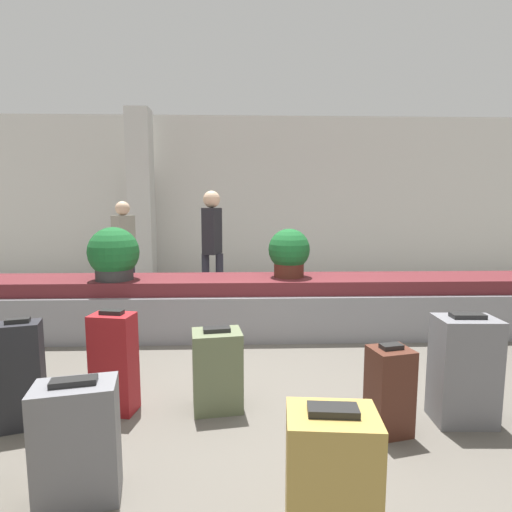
{
  "coord_description": "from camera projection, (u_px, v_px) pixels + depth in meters",
  "views": [
    {
      "loc": [
        -0.15,
        -2.85,
        1.5
      ],
      "look_at": [
        0.0,
        1.76,
        0.92
      ],
      "focal_mm": 28.0,
      "sensor_mm": 36.0,
      "label": 1
    }
  ],
  "objects": [
    {
      "name": "suitcase_8",
      "position": [
        464.0,
        370.0,
        2.75
      ],
      "size": [
        0.41,
        0.29,
        0.77
      ],
      "rotation": [
        0.0,
        0.0,
        -0.04
      ],
      "color": "slate",
      "rests_on": "ground_plane"
    },
    {
      "name": "suitcase_2",
      "position": [
        22.0,
        375.0,
        2.68
      ],
      "size": [
        0.3,
        0.25,
        0.76
      ],
      "rotation": [
        0.0,
        0.0,
        0.29
      ],
      "color": "#232328",
      "rests_on": "ground_plane"
    },
    {
      "name": "carousel",
      "position": [
        256.0,
        306.0,
        4.72
      ],
      "size": [
        6.97,
        0.87,
        0.67
      ],
      "color": "gray",
      "rests_on": "ground_plane"
    },
    {
      "name": "suitcase_6",
      "position": [
        77.0,
        442.0,
        2.01
      ],
      "size": [
        0.44,
        0.31,
        0.65
      ],
      "rotation": [
        0.0,
        0.0,
        0.21
      ],
      "color": "slate",
      "rests_on": "ground_plane"
    },
    {
      "name": "traveler_0",
      "position": [
        212.0,
        239.0,
        5.65
      ],
      "size": [
        0.31,
        0.36,
        1.71
      ],
      "rotation": [
        0.0,
        0.0,
        1.24
      ],
      "color": "#282833",
      "rests_on": "ground_plane"
    },
    {
      "name": "traveler_1",
      "position": [
        124.0,
        243.0,
        6.24
      ],
      "size": [
        0.33,
        0.37,
        1.57
      ],
      "rotation": [
        0.0,
        0.0,
        0.96
      ],
      "color": "#282833",
      "rests_on": "ground_plane"
    },
    {
      "name": "potted_plant_1",
      "position": [
        114.0,
        255.0,
        4.48
      ],
      "size": [
        0.56,
        0.56,
        0.6
      ],
      "color": "#2D2D2D",
      "rests_on": "carousel"
    },
    {
      "name": "suitcase_5",
      "position": [
        217.0,
        370.0,
        2.93
      ],
      "size": [
        0.39,
        0.32,
        0.62
      ],
      "rotation": [
        0.0,
        0.0,
        0.15
      ],
      "color": "#5B6647",
      "rests_on": "ground_plane"
    },
    {
      "name": "suitcase_4",
      "position": [
        389.0,
        391.0,
        2.62
      ],
      "size": [
        0.3,
        0.27,
        0.61
      ],
      "rotation": [
        0.0,
        0.0,
        0.21
      ],
      "color": "#472319",
      "rests_on": "ground_plane"
    },
    {
      "name": "back_wall",
      "position": [
        250.0,
        201.0,
        7.78
      ],
      "size": [
        18.0,
        0.06,
        3.2
      ],
      "color": "silver",
      "rests_on": "ground_plane"
    },
    {
      "name": "pillar",
      "position": [
        141.0,
        200.0,
        7.22
      ],
      "size": [
        0.41,
        0.41,
        3.2
      ],
      "color": "silver",
      "rests_on": "ground_plane"
    },
    {
      "name": "suitcase_0",
      "position": [
        114.0,
        363.0,
        2.88
      ],
      "size": [
        0.33,
        0.24,
        0.76
      ],
      "rotation": [
        0.0,
        0.0,
        -0.18
      ],
      "color": "maroon",
      "rests_on": "ground_plane"
    },
    {
      "name": "potted_plant_0",
      "position": [
        289.0,
        253.0,
        4.67
      ],
      "size": [
        0.49,
        0.49,
        0.57
      ],
      "color": "#4C2319",
      "rests_on": "carousel"
    },
    {
      "name": "ground_plane",
      "position": [
        264.0,
        405.0,
        3.02
      ],
      "size": [
        18.0,
        18.0,
        0.0
      ],
      "primitive_type": "plane",
      "color": "#59544C"
    },
    {
      "name": "suitcase_7",
      "position": [
        331.0,
        491.0,
        1.63
      ],
      "size": [
        0.39,
        0.3,
        0.7
      ],
      "rotation": [
        0.0,
        0.0,
        -0.09
      ],
      "color": "#A3843D",
      "rests_on": "ground_plane"
    }
  ]
}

